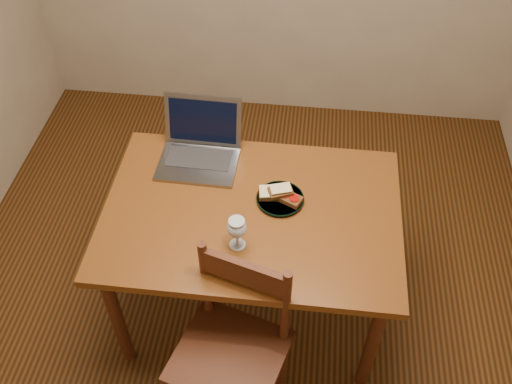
# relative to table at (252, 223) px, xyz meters

# --- Properties ---
(floor) EXTENTS (3.20, 3.20, 0.02)m
(floor) POSITION_rel_table_xyz_m (-0.03, 0.09, -0.66)
(floor) COLOR black
(floor) RESTS_ON ground
(table) EXTENTS (1.30, 0.90, 0.74)m
(table) POSITION_rel_table_xyz_m (0.00, 0.00, 0.00)
(table) COLOR #4A270C
(table) RESTS_ON floor
(chair) EXTENTS (0.53, 0.51, 0.46)m
(chair) POSITION_rel_table_xyz_m (-0.02, -0.52, -0.15)
(chair) COLOR #36180B
(chair) RESTS_ON floor
(plate) EXTENTS (0.21, 0.21, 0.02)m
(plate) POSITION_rel_table_xyz_m (0.12, 0.07, 0.09)
(plate) COLOR black
(plate) RESTS_ON table
(sandwich_cheese) EXTENTS (0.13, 0.08, 0.04)m
(sandwich_cheese) POSITION_rel_table_xyz_m (0.08, 0.08, 0.12)
(sandwich_cheese) COLOR #381E0C
(sandwich_cheese) RESTS_ON plate
(sandwich_tomato) EXTENTS (0.13, 0.11, 0.03)m
(sandwich_tomato) POSITION_rel_table_xyz_m (0.16, 0.06, 0.12)
(sandwich_tomato) COLOR #381E0C
(sandwich_tomato) RESTS_ON plate
(sandwich_top) EXTENTS (0.12, 0.10, 0.03)m
(sandwich_top) POSITION_rel_table_xyz_m (0.12, 0.08, 0.14)
(sandwich_top) COLOR #381E0C
(sandwich_top) RESTS_ON plate
(milk_glass) EXTENTS (0.08, 0.08, 0.16)m
(milk_glass) POSITION_rel_table_xyz_m (-0.04, -0.19, 0.16)
(milk_glass) COLOR white
(milk_glass) RESTS_ON table
(laptop) EXTENTS (0.37, 0.34, 0.27)m
(laptop) POSITION_rel_table_xyz_m (-0.28, 0.33, 0.16)
(laptop) COLOR slate
(laptop) RESTS_ON table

